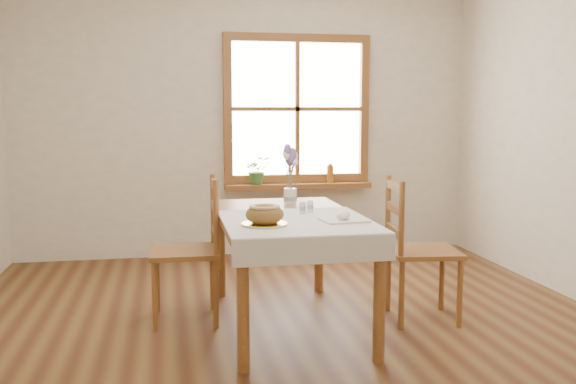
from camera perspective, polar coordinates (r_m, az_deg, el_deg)
name	(u,v)px	position (r m, az deg, el deg)	size (l,w,h in m)	color
ground	(297,339)	(4.15, 0.79, -12.94)	(5.00, 5.00, 0.00)	brown
room_walls	(297,65)	(3.91, 0.83, 11.26)	(4.60, 5.10, 2.65)	white
window	(297,109)	(6.42, 0.81, 7.39)	(1.46, 0.08, 1.46)	#9A622F
window_sill	(298,186)	(6.39, 0.92, 0.56)	(1.46, 0.20, 0.05)	#9A622F
dining_table	(288,227)	(4.26, 0.00, -3.14)	(0.90, 1.60, 0.75)	#9A622F
table_linen	(297,221)	(3.95, 0.82, -2.63)	(0.91, 0.99, 0.01)	silver
chair_left	(185,249)	(4.44, -9.19, -5.06)	(0.46, 0.48, 0.99)	#9A622F
chair_right	(424,249)	(4.51, 11.96, -4.99)	(0.46, 0.48, 0.98)	#9A622F
bread_plate	(265,224)	(3.79, -2.08, -2.88)	(0.26, 0.26, 0.01)	white
bread_loaf	(265,213)	(3.78, -2.09, -1.84)	(0.23, 0.23, 0.12)	olive
egg_napkin	(344,220)	(3.95, 4.98, -2.49)	(0.26, 0.22, 0.01)	silver
eggs	(344,215)	(3.95, 4.98, -2.09)	(0.20, 0.18, 0.04)	white
salt_shaker	(303,207)	(4.22, 1.32, -1.36)	(0.04, 0.04, 0.09)	white
pepper_shaker	(310,206)	(4.28, 1.99, -1.24)	(0.04, 0.04, 0.08)	white
flower_vase	(290,197)	(4.72, 0.20, -0.42)	(0.10, 0.10, 0.11)	white
lavender_bouquet	(290,168)	(4.70, 0.20, 2.16)	(0.17, 0.17, 0.32)	#74599D
potted_plant	(257,173)	(6.31, -2.74, 1.67)	(0.25, 0.27, 0.21)	#437D32
amber_bottle	(330,173)	(6.45, 3.77, 1.70)	(0.07, 0.07, 0.19)	#AC671F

